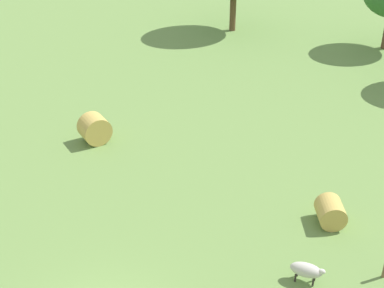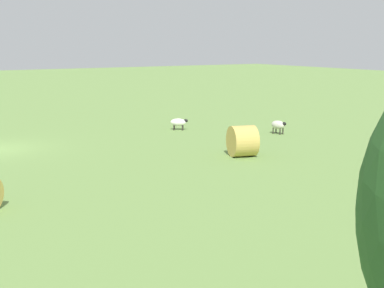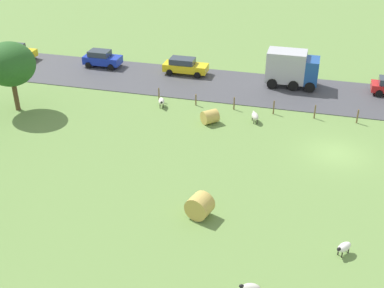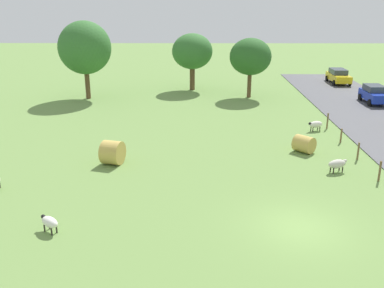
# 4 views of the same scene
# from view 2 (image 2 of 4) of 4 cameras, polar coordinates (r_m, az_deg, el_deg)

# --- Properties ---
(sheep_0) EXTENTS (1.04, 0.96, 0.72)m
(sheep_0) POSITION_cam_2_polar(r_m,az_deg,el_deg) (32.80, -1.43, 2.33)
(sheep_0) COLOR white
(sheep_0) RESTS_ON ground_plane
(sheep_1) EXTENTS (0.67, 1.08, 0.80)m
(sheep_1) POSITION_cam_2_polar(r_m,az_deg,el_deg) (31.74, 9.21, 2.02)
(sheep_1) COLOR beige
(sheep_1) RESTS_ON ground_plane
(hay_bale_1) EXTENTS (1.51, 1.72, 1.46)m
(hay_bale_1) POSITION_cam_2_polar(r_m,az_deg,el_deg) (25.29, 5.43, 0.32)
(hay_bale_1) COLOR tan
(hay_bale_1) RESTS_ON ground_plane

